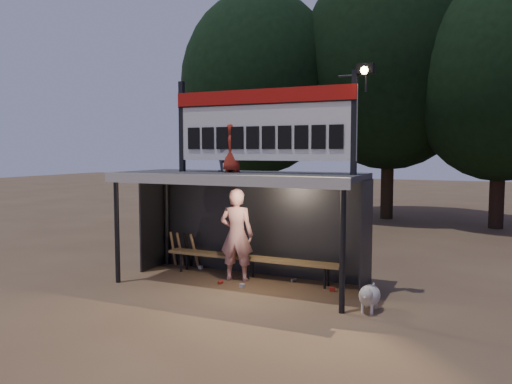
{
  "coord_description": "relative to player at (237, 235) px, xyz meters",
  "views": [
    {
      "loc": [
        4.51,
        -9.07,
        2.77
      ],
      "look_at": [
        0.2,
        0.4,
        1.9
      ],
      "focal_mm": 35.0,
      "sensor_mm": 36.0,
      "label": 1
    }
  ],
  "objects": [
    {
      "name": "dog",
      "position": [
        3.0,
        -0.89,
        -0.71
      ],
      "size": [
        0.36,
        0.81,
        0.49
      ],
      "color": "beige",
      "rests_on": "ground"
    },
    {
      "name": "bench",
      "position": [
        0.19,
        0.29,
        -0.56
      ],
      "size": [
        4.0,
        0.35,
        0.48
      ],
      "color": "olive",
      "rests_on": "ground"
    },
    {
      "name": "tree_mid",
      "position": [
        1.19,
        11.24,
        5.18
      ],
      "size": [
        7.22,
        7.22,
        10.36
      ],
      "color": "#2E2014",
      "rests_on": "ground"
    },
    {
      "name": "child_b",
      "position": [
        0.01,
        -0.22,
        1.83
      ],
      "size": [
        0.51,
        0.35,
        1.0
      ],
      "primitive_type": "imported",
      "rotation": [
        0.0,
        0.0,
        3.2
      ],
      "color": "#9F2718",
      "rests_on": "dugout_shelter"
    },
    {
      "name": "child_a",
      "position": [
        -0.21,
        -0.14,
        1.86
      ],
      "size": [
        0.61,
        0.54,
        1.05
      ],
      "primitive_type": "imported",
      "rotation": [
        0.0,
        0.0,
        3.45
      ],
      "color": "slate",
      "rests_on": "dugout_shelter"
    },
    {
      "name": "scoreboard_assembly",
      "position": [
        0.75,
        -0.27,
        2.34
      ],
      "size": [
        4.1,
        0.27,
        1.99
      ],
      "color": "black",
      "rests_on": "dugout_shelter"
    },
    {
      "name": "bats",
      "position": [
        -1.68,
        0.56,
        -0.56
      ],
      "size": [
        0.68,
        0.35,
        0.84
      ],
      "color": "#997547",
      "rests_on": "ground"
    },
    {
      "name": "ground",
      "position": [
        0.19,
        -0.26,
        -0.99
      ],
      "size": [
        80.0,
        80.0,
        0.0
      ],
      "primitive_type": "plane",
      "color": "brown",
      "rests_on": "ground"
    },
    {
      "name": "dugout_shelter",
      "position": [
        0.19,
        -0.02,
        0.86
      ],
      "size": [
        5.1,
        2.08,
        2.32
      ],
      "color": "#38383A",
      "rests_on": "ground"
    },
    {
      "name": "player",
      "position": [
        0.0,
        0.0,
        0.0
      ],
      "size": [
        0.79,
        0.59,
        1.98
      ],
      "primitive_type": "imported",
      "rotation": [
        0.0,
        0.0,
        3.32
      ],
      "color": "white",
      "rests_on": "ground"
    },
    {
      "name": "tree_left",
      "position": [
        -3.81,
        9.74,
        4.53
      ],
      "size": [
        6.46,
        6.46,
        9.27
      ],
      "color": "black",
      "rests_on": "ground"
    },
    {
      "name": "litter",
      "position": [
        0.43,
        0.04,
        -0.95
      ],
      "size": [
        3.43,
        1.12,
        0.08
      ],
      "color": "red",
      "rests_on": "ground"
    },
    {
      "name": "tree_right",
      "position": [
        5.19,
        10.24,
        4.2
      ],
      "size": [
        6.08,
        6.08,
        8.72
      ],
      "color": "black",
      "rests_on": "ground"
    }
  ]
}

